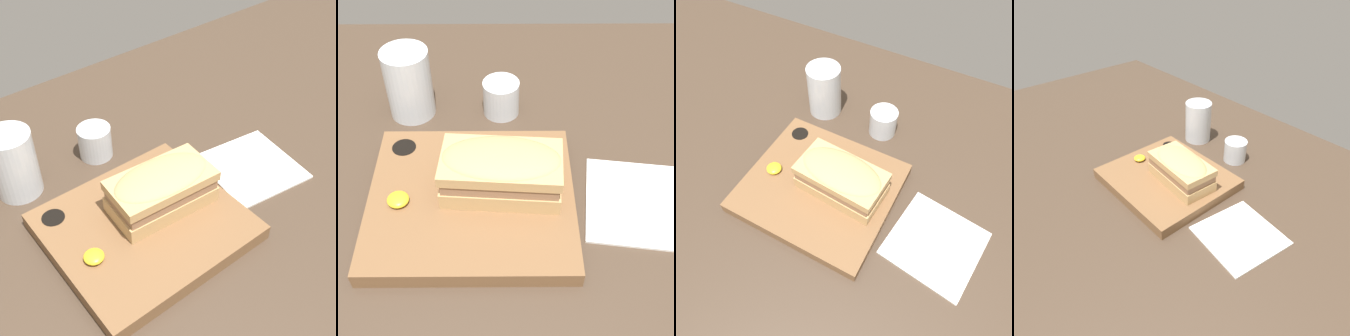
{
  "view_description": "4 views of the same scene",
  "coord_description": "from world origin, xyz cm",
  "views": [
    {
      "loc": [
        -35.3,
        -42.85,
        58.76
      ],
      "look_at": [
        -1.2,
        -0.01,
        9.61
      ],
      "focal_mm": 50.0,
      "sensor_mm": 36.0,
      "label": 1
    },
    {
      "loc": [
        -3.6,
        -44.77,
        54.63
      ],
      "look_at": [
        -3.33,
        -1.43,
        8.3
      ],
      "focal_mm": 50.0,
      "sensor_mm": 36.0,
      "label": 2
    },
    {
      "loc": [
        12.61,
        -31.6,
        58.69
      ],
      "look_at": [
        -4.72,
        0.59,
        8.05
      ],
      "focal_mm": 35.0,
      "sensor_mm": 36.0,
      "label": 3
    },
    {
      "loc": [
        43.96,
        -43.09,
        54.3
      ],
      "look_at": [
        -2.25,
        -3.09,
        10.03
      ],
      "focal_mm": 35.0,
      "sensor_mm": 36.0,
      "label": 4
    }
  ],
  "objects": [
    {
      "name": "dining_table",
      "position": [
        0.0,
        0.0,
        1.0
      ],
      "size": [
        191.02,
        94.68,
        2.0
      ],
      "color": "#423326",
      "rests_on": "ground"
    },
    {
      "name": "serving_board",
      "position": [
        -8.27,
        -2.84,
        3.32
      ],
      "size": [
        28.67,
        25.93,
        2.68
      ],
      "color": "brown",
      "rests_on": "dining_table"
    },
    {
      "name": "sandwich",
      "position": [
        -3.96,
        -1.85,
        8.45
      ],
      "size": [
        16.8,
        9.73,
        7.12
      ],
      "rotation": [
        0.0,
        0.0,
        -0.07
      ],
      "color": "tan",
      "rests_on": "serving_board"
    },
    {
      "name": "mustard_dollop",
      "position": [
        -18.08,
        -4.35,
        5.22
      ],
      "size": [
        3.01,
        3.01,
        1.21
      ],
      "color": "gold",
      "rests_on": "serving_board"
    },
    {
      "name": "water_glass",
      "position": [
        -19.25,
        18.07,
        7.18
      ],
      "size": [
        7.68,
        7.68,
        11.95
      ],
      "color": "silver",
      "rests_on": "dining_table"
    },
    {
      "name": "wine_glass",
      "position": [
        -4.04,
        17.96,
        4.7
      ],
      "size": [
        6.13,
        6.13,
        6.08
      ],
      "color": "silver",
      "rests_on": "dining_table"
    },
    {
      "name": "napkin",
      "position": [
        15.97,
        -2.72,
        2.2
      ],
      "size": [
        17.41,
        17.46,
        0.4
      ],
      "rotation": [
        0.0,
        0.0,
        -0.13
      ],
      "color": "white",
      "rests_on": "dining_table"
    }
  ]
}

